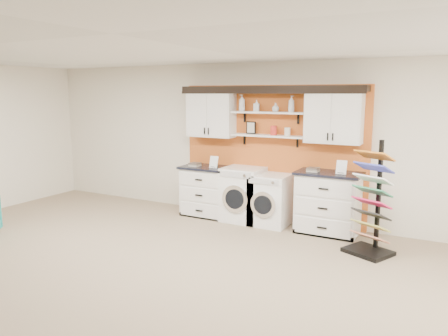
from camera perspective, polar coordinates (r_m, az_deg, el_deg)
The scene contains 21 objects.
floor at distance 4.87m, azimuth -12.86°, elevation -18.10°, with size 10.00×10.00×0.00m, color gray.
ceiling at distance 4.35m, azimuth -14.30°, elevation 16.63°, with size 10.00×10.00×0.00m, color white.
wall_back at distance 7.81m, azimuth 6.33°, elevation 3.38°, with size 10.00×10.00×0.00m, color beige.
accent_panel at distance 7.81m, azimuth 6.21°, elevation 1.90°, with size 3.40×0.07×2.40m, color #C25B21.
upper_cabinet_left at distance 8.08m, azimuth -1.67°, elevation 7.06°, with size 0.90×0.35×0.84m.
upper_cabinet_right at distance 7.23m, azimuth 14.16°, elevation 6.46°, with size 0.90×0.35×0.84m.
shelf_lower at distance 7.62m, azimuth 5.78°, elevation 4.21°, with size 1.32×0.28×0.03m, color white.
shelf_upper at distance 7.59m, azimuth 5.83°, elevation 7.22°, with size 1.32×0.28×0.03m, color white.
crown_molding at distance 7.59m, azimuth 5.92°, elevation 10.22°, with size 3.30×0.41×0.13m.
picture_frame at distance 7.79m, azimuth 3.54°, elevation 5.29°, with size 0.18×0.02×0.22m.
canister_red at distance 7.57m, azimuth 6.50°, elevation 4.89°, with size 0.11×0.11×0.16m, color red.
canister_cream at distance 7.48m, azimuth 8.28°, elevation 4.72°, with size 0.10×0.10×0.14m, color silver.
base_cabinet_left at distance 8.14m, azimuth -2.15°, elevation -3.00°, with size 0.94×0.66×0.93m.
base_cabinet_right at distance 7.29m, azimuth 13.42°, elevation -4.45°, with size 1.03×0.66×1.01m.
washer at distance 7.80m, azimuth 2.53°, elevation -3.44°, with size 0.69×0.71×0.96m.
dryer at distance 7.60m, azimuth 6.11°, elevation -4.13°, with size 0.63×0.71×0.88m.
sample_rack at distance 6.53m, azimuth 18.64°, elevation -6.22°, with size 0.74×0.69×1.62m.
soap_bottle_a at distance 7.79m, azimuth 2.37°, elevation 8.50°, with size 0.11×0.11×0.29m, color silver.
soap_bottle_b at distance 7.67m, azimuth 4.27°, elevation 8.14°, with size 0.09×0.09×0.20m, color silver.
soap_bottle_c at distance 7.54m, azimuth 6.74°, elevation 7.87°, with size 0.12×0.12×0.15m, color silver.
soap_bottle_d at distance 7.44m, azimuth 8.78°, elevation 8.28°, with size 0.11×0.11×0.27m, color silver.
Camera 1 is at (2.89, -3.21, 2.25)m, focal length 35.00 mm.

